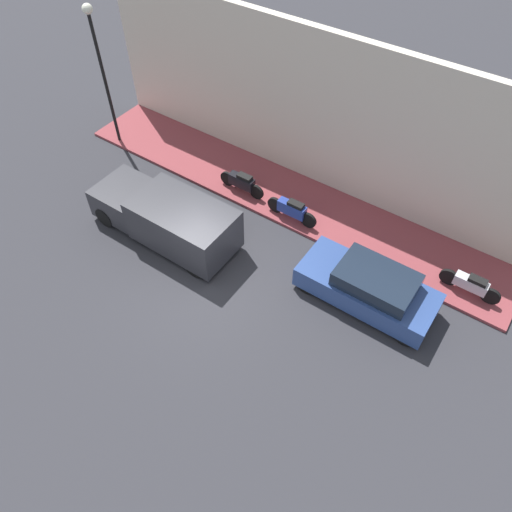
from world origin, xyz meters
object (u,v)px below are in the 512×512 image
object	(u,v)px
scooter_silver	(471,284)
motorcycle_black	(242,182)
parked_car	(369,287)
motorcycle_blue	(292,210)
streetlamp	(99,56)
delivery_van	(166,217)

from	to	relation	value
scooter_silver	motorcycle_black	xyz separation A→B (m)	(-0.15, 8.24, 0.02)
parked_car	motorcycle_black	world-z (taller)	parked_car
motorcycle_blue	motorcycle_black	distance (m)	2.22
parked_car	streetlamp	bearing A→B (deg)	82.71
scooter_silver	streetlamp	bearing A→B (deg)	91.71
motorcycle_blue	scooter_silver	xyz separation A→B (m)	(0.33, -6.03, -0.03)
motorcycle_blue	scooter_silver	distance (m)	6.04
delivery_van	scooter_silver	bearing A→B (deg)	-70.43
delivery_van	streetlamp	size ratio (longest dim) A/B	0.96
scooter_silver	motorcycle_black	distance (m)	8.24
motorcycle_blue	scooter_silver	bearing A→B (deg)	-86.85
motorcycle_blue	parked_car	bearing A→B (deg)	-113.74
motorcycle_black	streetlamp	world-z (taller)	streetlamp
parked_car	delivery_van	xyz separation A→B (m)	(-1.30, 6.65, 0.22)
parked_car	streetlamp	xyz separation A→B (m)	(1.50, 11.71, 2.99)
parked_car	delivery_van	bearing A→B (deg)	101.08
parked_car	streetlamp	world-z (taller)	streetlamp
streetlamp	parked_car	bearing A→B (deg)	-97.29
parked_car	delivery_van	size ratio (longest dim) A/B	0.80
parked_car	scooter_silver	bearing A→B (deg)	-51.49
motorcycle_black	parked_car	bearing A→B (deg)	-106.93
motorcycle_blue	streetlamp	size ratio (longest dim) A/B	0.36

